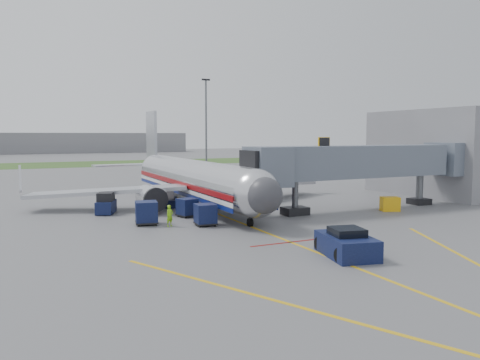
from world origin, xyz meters
name	(u,v)px	position (x,y,z in m)	size (l,w,h in m)	color
ground	(262,231)	(0.00, 0.00, 0.00)	(400.00, 400.00, 0.00)	#565659
grass_strip	(90,164)	(0.00, 90.00, 0.01)	(300.00, 25.00, 0.01)	#2D4C1E
apron_markings	(321,254)	(0.00, -7.40, 0.00)	(21.52, 50.00, 0.01)	gold
airliner	(192,178)	(0.00, 15.25, 2.65)	(32.10, 35.67, 10.25)	silver
jet_bridge	(357,163)	(12.86, 5.00, 4.47)	(25.30, 4.00, 6.90)	slate
terminal	(443,153)	(30.00, 10.00, 5.00)	(10.00, 16.00, 10.00)	slate
light_mast_right	(206,120)	(25.00, 75.00, 10.78)	(2.00, 0.44, 20.40)	#595B60
distant_terminal	(34,143)	(-10.00, 170.00, 4.00)	(120.00, 14.00, 8.00)	slate
pushback_tug	(347,244)	(1.07, -8.47, 0.70)	(3.29, 4.48, 1.68)	#0B1334
baggage_tug	(106,204)	(-9.07, 13.00, 0.85)	(2.33, 3.08, 1.93)	#0B1334
baggage_cart_a	(187,207)	(-3.00, 8.22, 0.81)	(1.83, 1.83, 1.60)	#0B1334
baggage_cart_b	(146,213)	(-7.09, 6.20, 0.94)	(1.99, 1.99, 1.85)	#0B1334
baggage_cart_c	(205,215)	(-3.00, 3.84, 0.87)	(1.70, 1.70, 1.70)	#0B1334
belt_loader	(170,202)	(-2.49, 14.80, 0.46)	(2.24, 3.90, 1.84)	#0B1334
ground_power_cart	(390,204)	(15.19, 3.00, 0.65)	(1.94, 1.65, 1.32)	#E3A40D
ramp_worker	(170,216)	(-5.65, 4.68, 0.84)	(0.61, 0.40, 1.68)	#7DC517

